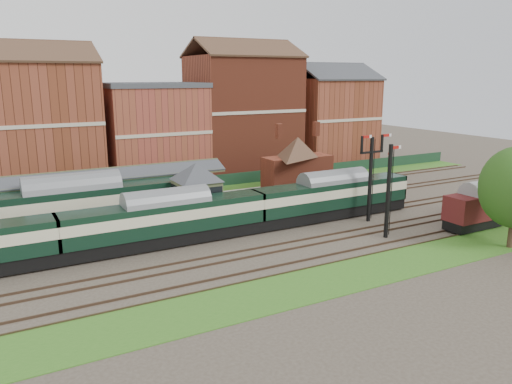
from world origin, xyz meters
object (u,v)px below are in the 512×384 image
signal_box (197,194)px  goods_van_a (474,209)px  platform_railcar (74,206)px  semaphore_bracket (371,173)px  dmu_train (167,219)px

signal_box → goods_van_a: size_ratio=1.08×
signal_box → platform_railcar: bearing=162.0°
semaphore_bracket → dmu_train: bearing=172.5°
signal_box → semaphore_bracket: (15.04, -5.75, 1.44)m
platform_railcar → goods_van_a: 35.09m
goods_van_a → semaphore_bracket: bearing=134.7°
semaphore_bracket → platform_railcar: size_ratio=0.43×
platform_railcar → signal_box: bearing=-18.0°
platform_railcar → semaphore_bracket: bearing=-19.8°
platform_railcar → goods_van_a: (31.48, -15.50, -0.64)m
signal_box → platform_railcar: size_ratio=0.31×
dmu_train → goods_van_a: 26.96m
dmu_train → semaphore_bracket: bearing=-7.5°
platform_railcar → goods_van_a: size_ratio=3.45×
semaphore_bracket → dmu_train: 19.29m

